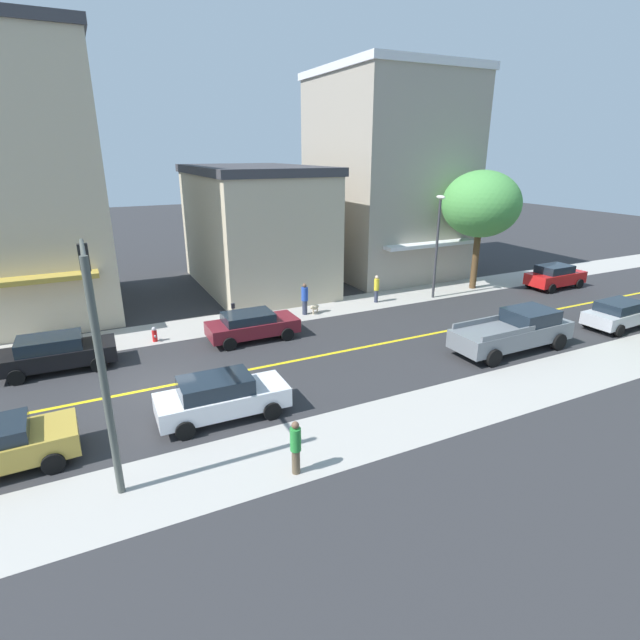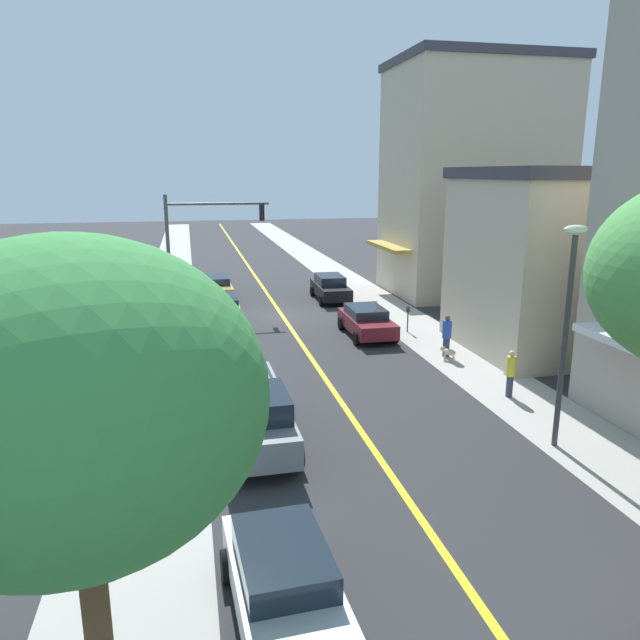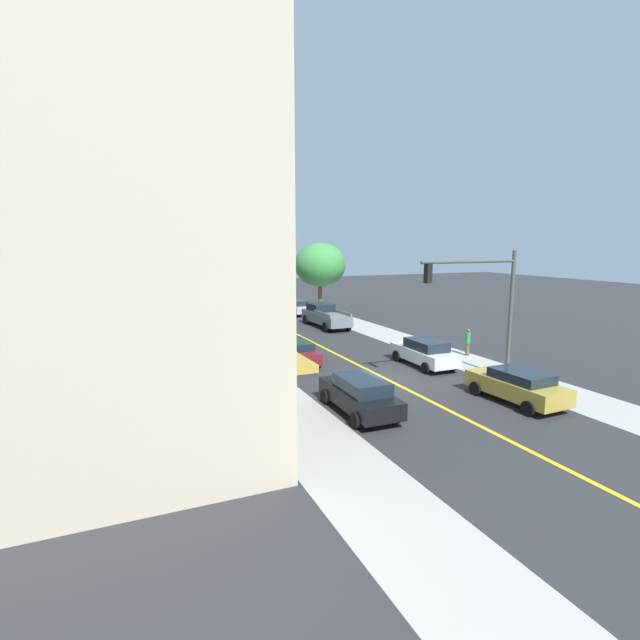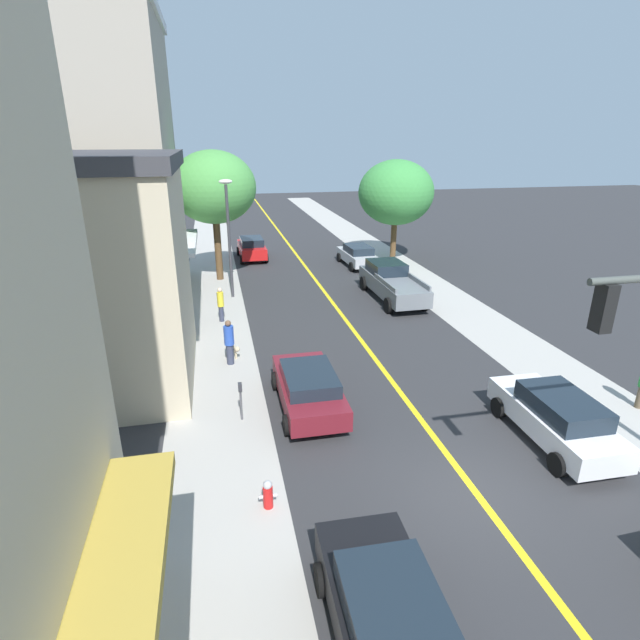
% 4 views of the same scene
% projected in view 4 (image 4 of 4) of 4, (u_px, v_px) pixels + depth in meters
% --- Properties ---
extents(ground_plane, '(140.00, 140.00, 0.00)m').
position_uv_depth(ground_plane, '(476.00, 493.00, 12.39)').
color(ground_plane, '#2D2D30').
extents(sidewalk_left, '(3.19, 126.00, 0.01)m').
position_uv_depth(sidewalk_left, '(223.00, 532.00, 11.15)').
color(sidewalk_left, '#ADA8A0').
rests_on(sidewalk_left, ground).
extents(road_centerline_stripe, '(0.20, 126.00, 0.00)m').
position_uv_depth(road_centerline_stripe, '(476.00, 493.00, 12.39)').
color(road_centerline_stripe, yellow).
rests_on(road_centerline_stripe, ground).
extents(pale_office_building, '(12.11, 7.43, 7.92)m').
position_uv_depth(pale_office_building, '(0.00, 279.00, 16.32)').
color(pale_office_building, beige).
rests_on(pale_office_building, ground).
extents(corner_shop_building, '(11.30, 9.45, 14.21)m').
position_uv_depth(corner_shop_building, '(66.00, 164.00, 24.70)').
color(corner_shop_building, '#A39989').
rests_on(corner_shop_building, ground).
extents(street_tree_left_near, '(4.97, 4.97, 7.70)m').
position_uv_depth(street_tree_left_near, '(214.00, 188.00, 28.96)').
color(street_tree_left_near, brown).
rests_on(street_tree_left_near, ground).
extents(street_tree_right_corner, '(5.15, 5.15, 6.96)m').
position_uv_depth(street_tree_right_corner, '(396.00, 193.00, 33.82)').
color(street_tree_right_corner, brown).
rests_on(street_tree_right_corner, ground).
extents(fire_hydrant, '(0.44, 0.24, 0.75)m').
position_uv_depth(fire_hydrant, '(268.00, 494.00, 11.81)').
color(fire_hydrant, red).
rests_on(fire_hydrant, ground).
extents(parking_meter, '(0.12, 0.18, 1.28)m').
position_uv_depth(parking_meter, '(241.00, 396.00, 15.31)').
color(parking_meter, '#4C4C51').
rests_on(parking_meter, ground).
extents(street_lamp, '(0.70, 0.36, 6.33)m').
position_uv_depth(street_lamp, '(228.00, 226.00, 26.14)').
color(street_lamp, '#38383D').
rests_on(street_lamp, ground).
extents(red_sedan_left_curb, '(2.04, 4.19, 1.58)m').
position_uv_depth(red_sedan_left_curb, '(252.00, 248.00, 35.64)').
color(red_sedan_left_curb, red).
rests_on(red_sedan_left_curb, ground).
extents(black_sedan_left_curb, '(2.07, 4.60, 1.53)m').
position_uv_depth(black_sedan_left_curb, '(392.00, 628.00, 8.14)').
color(black_sedan_left_curb, black).
rests_on(black_sedan_left_curb, ground).
extents(maroon_sedan_left_curb, '(2.06, 4.40, 1.40)m').
position_uv_depth(maroon_sedan_left_curb, '(309.00, 387.00, 16.03)').
color(maroon_sedan_left_curb, maroon).
rests_on(maroon_sedan_left_curb, ground).
extents(silver_sedan_right_curb, '(2.09, 4.33, 1.44)m').
position_uv_depth(silver_sedan_right_curb, '(358.00, 255.00, 33.77)').
color(silver_sedan_right_curb, '#B7BABF').
rests_on(silver_sedan_right_curb, ground).
extents(white_sedan_right_curb, '(2.01, 4.51, 1.55)m').
position_uv_depth(white_sedan_right_curb, '(556.00, 417.00, 14.25)').
color(white_sedan_right_curb, silver).
rests_on(white_sedan_right_curb, ground).
extents(grey_pickup_truck, '(2.28, 6.08, 1.85)m').
position_uv_depth(grey_pickup_truck, '(392.00, 282.00, 26.93)').
color(grey_pickup_truck, slate).
rests_on(grey_pickup_truck, ground).
extents(pedestrian_blue_shirt, '(0.38, 0.38, 1.82)m').
position_uv_depth(pedestrian_blue_shirt, '(229.00, 341.00, 19.10)').
color(pedestrian_blue_shirt, '#33384C').
rests_on(pedestrian_blue_shirt, ground).
extents(pedestrian_yellow_shirt, '(0.31, 0.31, 1.69)m').
position_uv_depth(pedestrian_yellow_shirt, '(221.00, 303.00, 23.57)').
color(pedestrian_yellow_shirt, '#33384C').
rests_on(pedestrian_yellow_shirt, ground).
extents(small_dog, '(0.56, 0.72, 0.57)m').
position_uv_depth(small_dog, '(233.00, 349.00, 19.84)').
color(small_dog, '#C6B28C').
rests_on(small_dog, ground).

